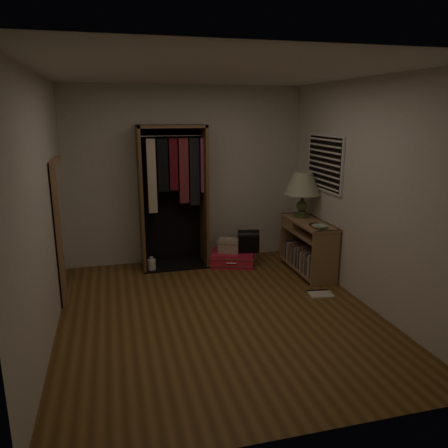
{
  "coord_description": "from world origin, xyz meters",
  "views": [
    {
      "loc": [
        -1.09,
        -4.39,
        2.22
      ],
      "look_at": [
        0.3,
        0.95,
        0.8
      ],
      "focal_mm": 35.0,
      "sensor_mm": 36.0,
      "label": 1
    }
  ],
  "objects_px": {
    "open_wardrobe": "(174,184)",
    "pink_suitcase": "(233,258)",
    "train_case": "(229,245)",
    "black_bag": "(248,240)",
    "console_bookshelf": "(307,245)",
    "white_jug": "(152,265)",
    "floor_mirror": "(62,229)",
    "table_lamp": "(303,184)"
  },
  "relations": [
    {
      "from": "open_wardrobe",
      "to": "pink_suitcase",
      "type": "xyz_separation_m",
      "value": [
        0.82,
        -0.21,
        -1.12
      ]
    },
    {
      "from": "train_case",
      "to": "black_bag",
      "type": "bearing_deg",
      "value": 17.26
    },
    {
      "from": "console_bookshelf",
      "to": "black_bag",
      "type": "height_order",
      "value": "console_bookshelf"
    },
    {
      "from": "open_wardrobe",
      "to": "white_jug",
      "type": "relative_size",
      "value": 9.66
    },
    {
      "from": "console_bookshelf",
      "to": "pink_suitcase",
      "type": "height_order",
      "value": "console_bookshelf"
    },
    {
      "from": "pink_suitcase",
      "to": "console_bookshelf",
      "type": "bearing_deg",
      "value": -8.93
    },
    {
      "from": "open_wardrobe",
      "to": "white_jug",
      "type": "distance_m",
      "value": 1.2
    },
    {
      "from": "white_jug",
      "to": "floor_mirror",
      "type": "bearing_deg",
      "value": -151.3
    },
    {
      "from": "console_bookshelf",
      "to": "pink_suitcase",
      "type": "distance_m",
      "value": 1.12
    },
    {
      "from": "black_bag",
      "to": "table_lamp",
      "type": "xyz_separation_m",
      "value": [
        0.71,
        -0.28,
        0.86
      ]
    },
    {
      "from": "pink_suitcase",
      "to": "table_lamp",
      "type": "relative_size",
      "value": 1.14
    },
    {
      "from": "floor_mirror",
      "to": "open_wardrobe",
      "type": "bearing_deg",
      "value": 27.62
    },
    {
      "from": "console_bookshelf",
      "to": "floor_mirror",
      "type": "relative_size",
      "value": 0.66
    },
    {
      "from": "pink_suitcase",
      "to": "black_bag",
      "type": "height_order",
      "value": "black_bag"
    },
    {
      "from": "open_wardrobe",
      "to": "table_lamp",
      "type": "relative_size",
      "value": 3.05
    },
    {
      "from": "open_wardrobe",
      "to": "train_case",
      "type": "bearing_deg",
      "value": -14.12
    },
    {
      "from": "open_wardrobe",
      "to": "black_bag",
      "type": "xyz_separation_m",
      "value": [
        1.06,
        -0.23,
        -0.85
      ]
    },
    {
      "from": "open_wardrobe",
      "to": "black_bag",
      "type": "distance_m",
      "value": 1.37
    },
    {
      "from": "console_bookshelf",
      "to": "white_jug",
      "type": "height_order",
      "value": "console_bookshelf"
    },
    {
      "from": "open_wardrobe",
      "to": "pink_suitcase",
      "type": "distance_m",
      "value": 1.4
    },
    {
      "from": "console_bookshelf",
      "to": "pink_suitcase",
      "type": "bearing_deg",
      "value": 150.64
    },
    {
      "from": "train_case",
      "to": "black_bag",
      "type": "relative_size",
      "value": 1.07
    },
    {
      "from": "train_case",
      "to": "white_jug",
      "type": "bearing_deg",
      "value": -156.43
    },
    {
      "from": "pink_suitcase",
      "to": "white_jug",
      "type": "height_order",
      "value": "white_jug"
    },
    {
      "from": "train_case",
      "to": "black_bag",
      "type": "height_order",
      "value": "black_bag"
    },
    {
      "from": "console_bookshelf",
      "to": "white_jug",
      "type": "bearing_deg",
      "value": 165.25
    },
    {
      "from": "floor_mirror",
      "to": "pink_suitcase",
      "type": "distance_m",
      "value": 2.48
    },
    {
      "from": "floor_mirror",
      "to": "table_lamp",
      "type": "bearing_deg",
      "value": 4.65
    },
    {
      "from": "train_case",
      "to": "open_wardrobe",
      "type": "bearing_deg",
      "value": -169.51
    },
    {
      "from": "console_bookshelf",
      "to": "white_jug",
      "type": "distance_m",
      "value": 2.23
    },
    {
      "from": "floor_mirror",
      "to": "table_lamp",
      "type": "relative_size",
      "value": 2.53
    },
    {
      "from": "console_bookshelf",
      "to": "table_lamp",
      "type": "distance_m",
      "value": 0.86
    },
    {
      "from": "floor_mirror",
      "to": "white_jug",
      "type": "relative_size",
      "value": 8.01
    },
    {
      "from": "floor_mirror",
      "to": "black_bag",
      "type": "relative_size",
      "value": 5.02
    },
    {
      "from": "train_case",
      "to": "white_jug",
      "type": "relative_size",
      "value": 1.71
    },
    {
      "from": "console_bookshelf",
      "to": "floor_mirror",
      "type": "bearing_deg",
      "value": -179.36
    },
    {
      "from": "floor_mirror",
      "to": "white_jug",
      "type": "distance_m",
      "value": 1.46
    },
    {
      "from": "open_wardrobe",
      "to": "pink_suitcase",
      "type": "bearing_deg",
      "value": -14.14
    },
    {
      "from": "train_case",
      "to": "table_lamp",
      "type": "bearing_deg",
      "value": 7.12
    },
    {
      "from": "train_case",
      "to": "white_jug",
      "type": "height_order",
      "value": "train_case"
    },
    {
      "from": "white_jug",
      "to": "pink_suitcase",
      "type": "bearing_deg",
      "value": -1.69
    },
    {
      "from": "pink_suitcase",
      "to": "train_case",
      "type": "height_order",
      "value": "train_case"
    }
  ]
}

